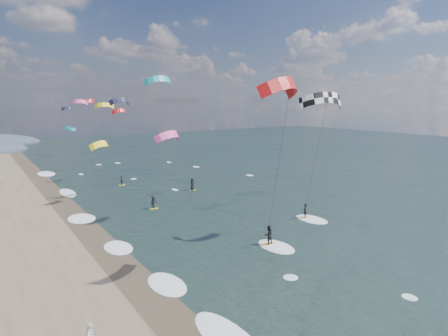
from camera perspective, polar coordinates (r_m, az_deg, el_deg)
ground at (r=30.92m, az=14.77°, el=-16.05°), size 260.00×260.00×0.00m
wet_sand_strip at (r=32.34m, az=-14.77°, el=-14.82°), size 3.00×240.00×0.00m
kitesurfer_near_a at (r=37.49m, az=14.96°, el=6.21°), size 7.85×8.85×14.84m
kitesurfer_near_b at (r=29.39m, az=9.15°, el=4.16°), size 7.28×8.80×15.66m
far_kitesurfers at (r=53.94m, az=-8.88°, el=-3.47°), size 10.15×16.30×1.85m
bg_kite_field at (r=73.25m, az=-17.64°, el=8.78°), size 15.46×73.01×10.80m
shoreline_surf at (r=36.84m, az=-15.52°, el=-11.69°), size 2.40×79.40×0.11m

